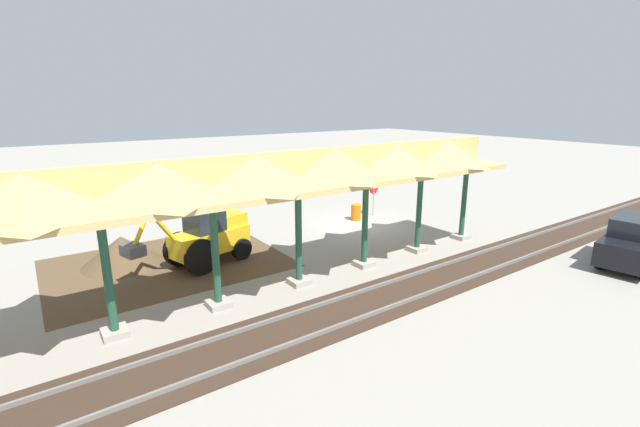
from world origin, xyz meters
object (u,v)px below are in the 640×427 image
at_px(stop_sign, 374,191).
at_px(traffic_barrel, 356,212).
at_px(distant_parked_car, 634,242).
at_px(backhoe, 207,234).

bearing_deg(stop_sign, traffic_barrel, 7.98).
bearing_deg(distant_parked_car, traffic_barrel, -67.44).
distance_m(distant_parked_car, traffic_barrel, 12.68).
xyz_separation_m(distant_parked_car, traffic_barrel, (4.86, -11.70, -0.53)).
relative_size(backhoe, distant_parked_car, 1.19).
bearing_deg(backhoe, distant_parked_car, 144.65).
bearing_deg(stop_sign, distant_parked_car, 105.88).
bearing_deg(backhoe, traffic_barrel, -169.74).
bearing_deg(stop_sign, backhoe, 9.95).
distance_m(stop_sign, distant_parked_car, 12.39).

